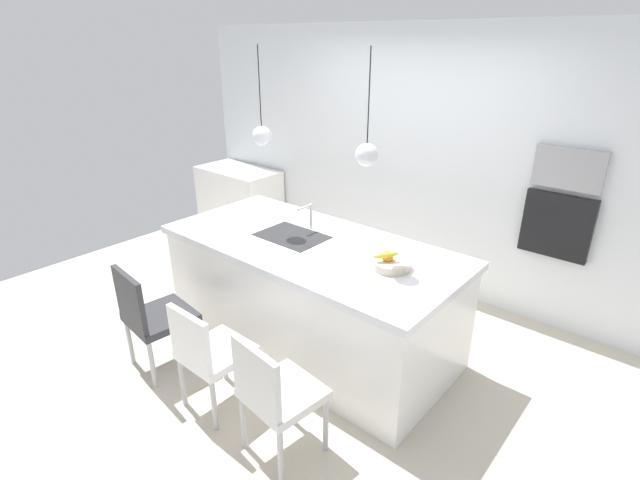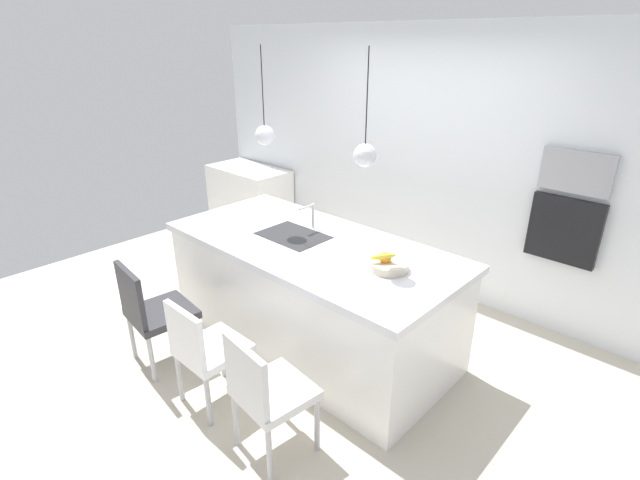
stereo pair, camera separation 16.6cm
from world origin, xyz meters
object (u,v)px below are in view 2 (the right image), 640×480
Objects in this scene: oven at (564,230)px; fruit_bowl at (388,264)px; chair_far at (266,390)px; microwave at (577,172)px; chair_middle at (205,348)px; chair_near at (152,310)px.

fruit_bowl is at bearing -113.77° from oven.
fruit_bowl is 1.19m from chair_far.
chair_far is at bearing -106.21° from microwave.
oven is 0.64× the size of chair_far.
chair_middle is 0.64m from chair_far.
chair_near is 1.06× the size of chair_middle.
chair_far reaches higher than chair_middle.
chair_far is (1.34, 0.01, -0.00)m from chair_near.
chair_middle is (0.70, 0.01, -0.02)m from chair_near.
chair_middle is (-1.41, -2.64, -0.49)m from oven.
microwave is at bearing 61.89° from chair_middle.
fruit_bowl is 1.77m from microwave.
oven is 0.66× the size of chair_middle.
fruit_bowl is 1.86m from chair_near.
microwave is at bearing 66.23° from fruit_bowl.
chair_middle is 0.97× the size of chair_far.
oven is at bearing 66.23° from fruit_bowl.
chair_near is (-1.43, -1.09, -0.49)m from fruit_bowl.
fruit_bowl reaches higher than chair_far.
chair_middle is at bearing -118.11° from microwave.
chair_far is at bearing 0.28° from chair_near.
oven is at bearing 0.00° from microwave.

